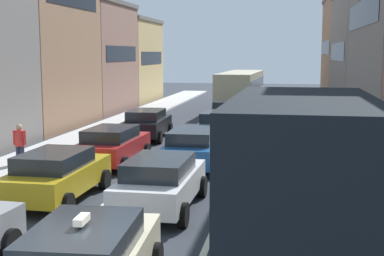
{
  "coord_description": "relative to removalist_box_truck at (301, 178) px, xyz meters",
  "views": [
    {
      "loc": [
        3.4,
        -7.22,
        4.32
      ],
      "look_at": [
        0.0,
        12.0,
        1.6
      ],
      "focal_mm": 50.42,
      "sensor_mm": 36.0,
      "label": 1
    }
  ],
  "objects": [
    {
      "name": "sedan_centre_lane_second",
      "position": [
        -3.69,
        4.0,
        -1.18
      ],
      "size": [
        2.09,
        4.32,
        1.49
      ],
      "rotation": [
        0.0,
        0.0,
        1.56
      ],
      "color": "silver",
      "rests_on": "ground"
    },
    {
      "name": "hatchback_centre_lane_third",
      "position": [
        -3.74,
        9.53,
        -1.18
      ],
      "size": [
        2.1,
        4.32,
        1.49
      ],
      "rotation": [
        0.0,
        0.0,
        1.58
      ],
      "color": "#194C8C",
      "rests_on": "ground"
    },
    {
      "name": "sedan_left_lane_third",
      "position": [
        -6.91,
        9.52,
        -1.18
      ],
      "size": [
        2.15,
        4.34,
        1.49
      ],
      "rotation": [
        0.0,
        0.0,
        1.55
      ],
      "color": "#A51E1E",
      "rests_on": "ground"
    },
    {
      "name": "sedan_left_lane_fourth",
      "position": [
        -7.25,
        16.02,
        -1.18
      ],
      "size": [
        2.21,
        4.37,
        1.49
      ],
      "rotation": [
        0.0,
        0.0,
        1.61
      ],
      "color": "black",
      "rests_on": "ground"
    },
    {
      "name": "sedan_right_lane_behind_truck",
      "position": [
        -0.37,
        6.85,
        -1.18
      ],
      "size": [
        2.07,
        4.3,
        1.49
      ],
      "rotation": [
        0.0,
        0.0,
        1.57
      ],
      "color": "beige",
      "rests_on": "ground"
    },
    {
      "name": "bus_mid_queue_primary",
      "position": [
        -3.75,
        30.73,
        -0.21
      ],
      "size": [
        3.12,
        10.59,
        2.9
      ],
      "rotation": [
        0.0,
        0.0,
        1.53
      ],
      "color": "#BFB793",
      "rests_on": "ground"
    },
    {
      "name": "wagon_left_lane_second",
      "position": [
        -6.91,
        4.38,
        -1.18
      ],
      "size": [
        2.1,
        4.32,
        1.49
      ],
      "rotation": [
        0.0,
        0.0,
        1.56
      ],
      "color": "#B29319",
      "rests_on": "ground"
    },
    {
      "name": "building_row_left",
      "position": [
        -15.7,
        17.45,
        3.65
      ],
      "size": [
        7.2,
        43.9,
        13.99
      ],
      "rotation": [
        0.0,
        0.0,
        1.57
      ],
      "color": "tan",
      "rests_on": "ground"
    },
    {
      "name": "coupe_centre_lane_fourth",
      "position": [
        -3.54,
        15.9,
        -1.18
      ],
      "size": [
        2.08,
        4.31,
        1.49
      ],
      "rotation": [
        0.0,
        0.0,
        1.57
      ],
      "color": "#759EB7",
      "rests_on": "ground"
    },
    {
      "name": "lane_stripe_left",
      "position": [
        -5.4,
        17.05,
        -1.97
      ],
      "size": [
        0.16,
        60.0,
        0.01
      ],
      "primitive_type": "cube",
      "color": "silver",
      "rests_on": "ground"
    },
    {
      "name": "sidewalk_left",
      "position": [
        -10.4,
        17.05,
        -1.9
      ],
      "size": [
        2.6,
        64.0,
        0.14
      ],
      "primitive_type": "cube",
      "color": "#B9B9B9",
      "rests_on": "ground"
    },
    {
      "name": "lane_stripe_right",
      "position": [
        -2.0,
        17.05,
        -1.97
      ],
      "size": [
        0.16,
        60.0,
        0.01
      ],
      "primitive_type": "cube",
      "color": "silver",
      "rests_on": "ground"
    },
    {
      "name": "removalist_box_truck",
      "position": [
        0.0,
        0.0,
        0.0
      ],
      "size": [
        2.77,
        7.73,
        3.58
      ],
      "rotation": [
        0.0,
        0.0,
        1.56
      ],
      "color": "#1E5933",
      "rests_on": "ground"
    },
    {
      "name": "sedan_centre_lane_fifth",
      "position": [
        -3.8,
        21.93,
        -1.18
      ],
      "size": [
        2.18,
        4.36,
        1.49
      ],
      "rotation": [
        0.0,
        0.0,
        1.6
      ],
      "color": "#19592D",
      "rests_on": "ground"
    },
    {
      "name": "pedestrian_far_sidewalk",
      "position": [
        -10.23,
        8.49,
        -1.03
      ],
      "size": [
        0.54,
        0.34,
        1.66
      ],
      "rotation": [
        0.0,
        0.0,
        1.5
      ],
      "color": "#262D47",
      "rests_on": "ground"
    }
  ]
}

